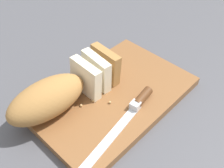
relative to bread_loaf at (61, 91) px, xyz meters
The scene contains 7 objects.
ground_plane 0.14m from the bread_loaf, 30.38° to the right, with size 3.00×3.00×0.00m, color #4C4C51.
cutting_board 0.13m from the bread_loaf, 30.38° to the right, with size 0.39×0.25×0.02m, color brown.
bread_loaf is the anchor object (origin of this frame).
bread_knife 0.17m from the bread_loaf, 55.69° to the right, with size 0.28×0.06×0.02m.
crumb_near_knife 0.06m from the bread_loaf, 59.62° to the right, with size 0.01×0.01×0.01m, color tan.
crumb_near_loaf 0.12m from the bread_loaf, 46.87° to the right, with size 0.01×0.01×0.01m, color tan.
crumb_stray_left 0.08m from the bread_loaf, 42.65° to the right, with size 0.01×0.01×0.01m, color tan.
Camera 1 is at (-0.32, -0.31, 0.48)m, focal length 42.19 mm.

